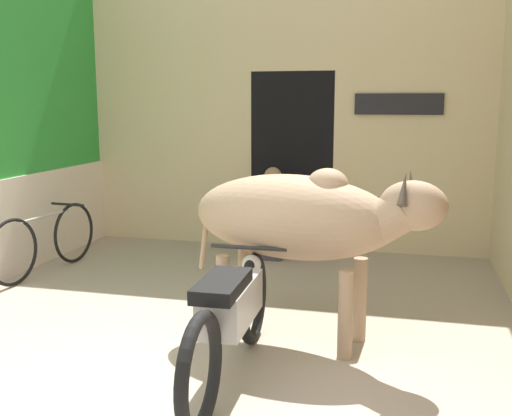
{
  "coord_description": "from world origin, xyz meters",
  "views": [
    {
      "loc": [
        1.54,
        -3.0,
        1.87
      ],
      "look_at": [
        0.28,
        2.02,
        0.95
      ],
      "focal_mm": 42.0,
      "sensor_mm": 36.0,
      "label": 1
    }
  ],
  "objects": [
    {
      "name": "wall_back_with_doorway",
      "position": [
        0.04,
        4.73,
        1.65
      ],
      "size": [
        5.14,
        0.93,
        3.81
      ],
      "color": "beige",
      "rests_on": "ground_plane"
    },
    {
      "name": "cow",
      "position": [
        0.79,
        1.47,
        0.99
      ],
      "size": [
        2.04,
        1.0,
        1.41
      ],
      "color": "tan",
      "rests_on": "ground_plane"
    },
    {
      "name": "motorcycle_near",
      "position": [
        0.44,
        0.67,
        0.47
      ],
      "size": [
        0.58,
        2.05,
        0.81
      ],
      "color": "black",
      "rests_on": "ground_plane"
    },
    {
      "name": "bicycle",
      "position": [
        -2.27,
        2.66,
        0.36
      ],
      "size": [
        0.44,
        1.69,
        0.72
      ],
      "color": "black",
      "rests_on": "ground_plane"
    },
    {
      "name": "shopkeeper_seated",
      "position": [
        -0.0,
        3.93,
        0.57
      ],
      "size": [
        0.44,
        0.33,
        1.1
      ],
      "color": "#3D3842",
      "rests_on": "ground_plane"
    },
    {
      "name": "plastic_stool",
      "position": [
        0.35,
        4.11,
        0.21
      ],
      "size": [
        0.34,
        0.34,
        0.38
      ],
      "color": "red",
      "rests_on": "ground_plane"
    }
  ]
}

